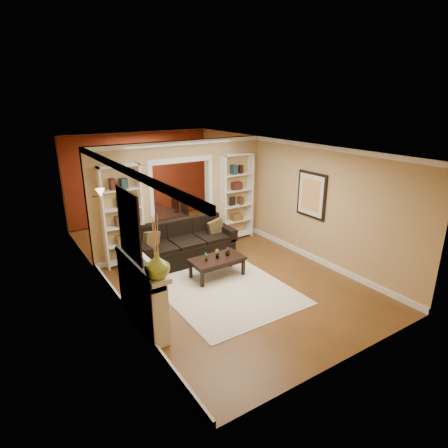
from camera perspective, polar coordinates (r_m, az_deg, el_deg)
floor at (r=8.73m, az=-2.70°, el=-6.07°), size 8.00×8.00×0.00m
ceiling at (r=7.98m, az=-3.00°, el=11.81°), size 8.00×8.00×0.00m
wall_back at (r=11.79m, az=-12.74°, el=6.99°), size 8.00×0.00×8.00m
wall_front at (r=5.40m, az=19.23°, el=-7.70°), size 8.00×0.00×8.00m
wall_left at (r=7.44m, az=-17.98°, el=-0.29°), size 0.00×8.00×8.00m
wall_right at (r=9.54m, az=8.96°, el=4.50°), size 0.00×8.00×8.00m
partition_wall at (r=9.28m, az=-6.58°, el=4.20°), size 4.50×0.15×2.70m
red_back_panel at (r=11.77m, az=-12.68°, el=6.83°), size 4.44×0.04×2.64m
dining_window at (r=11.69m, az=-12.69°, el=7.90°), size 0.78×0.03×0.98m
area_rug at (r=7.78m, az=-0.80°, el=-9.26°), size 2.34×3.27×0.01m
sofa at (r=8.78m, az=-5.98°, el=-2.75°), size 2.34×1.01×0.92m
pillow_left at (r=8.38m, az=-11.03°, el=-2.59°), size 0.44×0.30×0.43m
pillow_right at (r=9.08m, az=-1.29°, el=-0.71°), size 0.38×0.12×0.38m
coffee_table at (r=8.04m, az=-1.05°, el=-6.61°), size 1.14×0.62×0.43m
plant_left at (r=7.79m, az=-2.73°, el=-4.99°), size 0.12×0.12×0.19m
plant_center at (r=7.91m, az=-1.07°, el=-4.55°), size 0.10×0.12×0.20m
plant_right at (r=8.05m, az=0.55°, el=-4.16°), size 0.14×0.14×0.19m
bookshelf_left at (r=8.63m, az=-15.25°, el=1.15°), size 0.90×0.30×2.30m
bookshelf_right at (r=9.95m, az=1.93°, el=4.12°), size 0.90×0.30×2.30m
fireplace at (r=6.46m, az=-12.24°, el=-10.19°), size 0.32×1.70×1.16m
vase at (r=5.53m, az=-10.15°, el=-6.21°), size 0.41×0.41×0.39m
mirror at (r=5.94m, az=-14.30°, el=-0.12°), size 0.03×0.95×1.10m
wall_sconce at (r=7.85m, az=-18.72°, el=4.26°), size 0.18×0.18×0.22m
framed_art at (r=8.77m, az=13.16°, el=4.32°), size 0.04×0.85×1.05m
dining_table at (r=10.92m, az=-10.36°, el=0.47°), size 1.66×0.92×0.58m
dining_chair_nw at (r=10.44m, az=-12.52°, el=-0.02°), size 0.40×0.40×0.76m
dining_chair_ne at (r=10.83m, az=-7.10°, el=1.22°), size 0.52×0.52×0.85m
dining_chair_sw at (r=10.98m, az=-13.64°, el=0.81°), size 0.44×0.44×0.76m
dining_chair_se at (r=11.35m, az=-8.44°, el=1.97°), size 0.44×0.44×0.85m
chandelier at (r=10.48m, az=-10.45°, el=9.44°), size 0.50×0.50×0.30m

